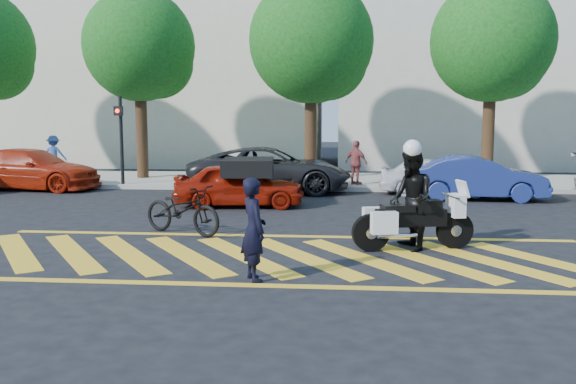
# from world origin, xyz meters

# --- Properties ---
(ground) EXTENTS (90.00, 90.00, 0.00)m
(ground) POSITION_xyz_m (0.00, 0.00, 0.00)
(ground) COLOR black
(ground) RESTS_ON ground
(sidewalk) EXTENTS (60.00, 5.00, 0.15)m
(sidewalk) POSITION_xyz_m (0.00, 12.00, 0.07)
(sidewalk) COLOR #9E998E
(sidewalk) RESTS_ON ground
(crosswalk) EXTENTS (12.33, 4.00, 0.01)m
(crosswalk) POSITION_xyz_m (-0.04, 0.00, 0.00)
(crosswalk) COLOR yellow
(crosswalk) RESTS_ON ground
(building_left) EXTENTS (16.00, 8.00, 10.00)m
(building_left) POSITION_xyz_m (-8.00, 21.00, 5.00)
(building_left) COLOR beige
(building_left) RESTS_ON ground
(building_right) EXTENTS (16.00, 8.00, 11.00)m
(building_right) POSITION_xyz_m (9.00, 21.00, 5.50)
(building_right) COLOR beige
(building_right) RESTS_ON ground
(tree_left) EXTENTS (4.20, 4.20, 7.26)m
(tree_left) POSITION_xyz_m (-6.37, 12.06, 4.99)
(tree_left) COLOR black
(tree_left) RESTS_ON ground
(tree_center) EXTENTS (4.60, 4.60, 7.56)m
(tree_center) POSITION_xyz_m (0.13, 12.06, 5.10)
(tree_center) COLOR black
(tree_center) RESTS_ON ground
(tree_right) EXTENTS (4.40, 4.40, 7.41)m
(tree_right) POSITION_xyz_m (6.63, 12.06, 5.05)
(tree_right) COLOR black
(tree_right) RESTS_ON ground
(signal_pole) EXTENTS (0.28, 0.43, 3.20)m
(signal_pole) POSITION_xyz_m (-6.50, 9.74, 1.92)
(signal_pole) COLOR black
(signal_pole) RESTS_ON ground
(officer_bike) EXTENTS (0.62, 0.71, 1.64)m
(officer_bike) POSITION_xyz_m (-0.20, -1.60, 0.82)
(officer_bike) COLOR black
(officer_bike) RESTS_ON ground
(bicycle) EXTENTS (2.16, 1.58, 1.08)m
(bicycle) POSITION_xyz_m (-2.28, 1.95, 0.54)
(bicycle) COLOR black
(bicycle) RESTS_ON ground
(police_motorcycle) EXTENTS (2.38, 1.04, 1.07)m
(police_motorcycle) POSITION_xyz_m (2.52, 0.81, 0.58)
(police_motorcycle) COLOR black
(police_motorcycle) RESTS_ON ground
(officer_moto) EXTENTS (0.95, 1.10, 1.96)m
(officer_moto) POSITION_xyz_m (2.50, 0.82, 0.98)
(officer_moto) COLOR black
(officer_moto) RESTS_ON ground
(red_convertible) EXTENTS (3.77, 1.81, 1.24)m
(red_convertible) POSITION_xyz_m (-1.70, 5.95, 0.62)
(red_convertible) COLOR maroon
(red_convertible) RESTS_ON ground
(parked_left) EXTENTS (5.00, 2.44, 1.40)m
(parked_left) POSITION_xyz_m (-9.52, 9.20, 0.70)
(parked_left) COLOR #A71F0A
(parked_left) RESTS_ON ground
(parked_mid_left) EXTENTS (5.48, 2.67, 1.50)m
(parked_mid_left) POSITION_xyz_m (-1.21, 9.20, 0.75)
(parked_mid_left) COLOR black
(parked_mid_left) RESTS_ON ground
(parked_mid_right) EXTENTS (3.76, 1.84, 1.24)m
(parked_mid_right) POSITION_xyz_m (4.21, 8.97, 0.62)
(parked_mid_right) COLOR silver
(parked_mid_right) RESTS_ON ground
(parked_right) EXTENTS (4.10, 1.63, 1.33)m
(parked_right) POSITION_xyz_m (5.30, 7.93, 0.66)
(parked_right) COLOR navy
(parked_right) RESTS_ON ground
(pedestrian_left) EXTENTS (1.10, 0.77, 1.56)m
(pedestrian_left) POSITION_xyz_m (-10.69, 13.28, 0.93)
(pedestrian_left) COLOR #355293
(pedestrian_left) RESTS_ON sidewalk
(pedestrian_right) EXTENTS (0.94, 0.85, 1.54)m
(pedestrian_right) POSITION_xyz_m (1.68, 10.32, 0.92)
(pedestrian_right) COLOR #984545
(pedestrian_right) RESTS_ON sidewalk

